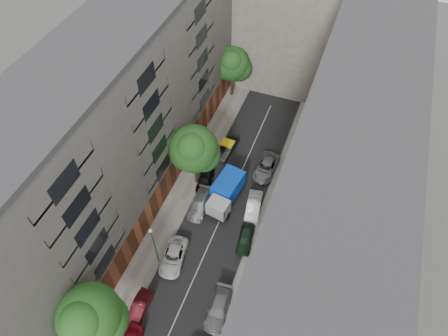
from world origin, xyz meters
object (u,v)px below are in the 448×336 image
at_px(tarp_truck, 225,192).
at_px(tree_far, 232,65).
at_px(lamp_post, 154,243).
at_px(pedestrian, 286,198).
at_px(car_left_2, 173,257).
at_px(tree_mid, 194,151).
at_px(car_right_4, 266,167).
at_px(car_left_3, 200,204).
at_px(car_left_5, 227,149).
at_px(car_left_1, 139,308).
at_px(car_right_2, 246,238).
at_px(car_left_4, 205,179).
at_px(car_right_3, 254,207).
at_px(car_right_1, 218,309).
at_px(tree_near, 90,318).

relative_size(tarp_truck, tree_far, 0.82).
xyz_separation_m(lamp_post, pedestrian, (10.60, 12.06, -3.12)).
height_order(car_left_2, tree_mid, tree_mid).
bearing_deg(pedestrian, car_right_4, -44.23).
distance_m(tarp_truck, car_left_3, 3.27).
distance_m(car_left_5, car_right_4, 5.73).
bearing_deg(car_left_1, car_right_2, 54.72).
xyz_separation_m(tarp_truck, car_left_4, (-3.24, 1.61, -0.87)).
distance_m(car_right_3, tree_mid, 9.37).
relative_size(car_right_1, tree_near, 0.49).
distance_m(car_left_2, lamp_post, 3.76).
distance_m(tarp_truck, tree_far, 19.37).
bearing_deg(car_left_2, car_right_1, -38.05).
bearing_deg(car_right_3, tree_near, -122.18).
distance_m(car_right_1, car_right_2, 8.20).
bearing_deg(car_left_1, car_left_2, 80.89).
xyz_separation_m(car_right_3, lamp_post, (-7.35, -9.70, 3.35)).
bearing_deg(pedestrian, car_right_2, 69.51).
distance_m(car_left_1, car_left_4, 16.80).
bearing_deg(pedestrian, tree_far, -49.31).
distance_m(tarp_truck, car_right_2, 5.98).
bearing_deg(car_left_2, car_left_3, 80.35).
bearing_deg(car_right_2, tree_near, -127.90).
xyz_separation_m(tarp_truck, pedestrian, (6.76, 2.17, -0.62)).
bearing_deg(car_right_2, tarp_truck, 124.44).
height_order(car_left_5, car_right_2, car_left_5).
relative_size(car_left_2, car_right_3, 1.10).
distance_m(tarp_truck, car_right_3, 3.62).
distance_m(tarp_truck, pedestrian, 7.13).
bearing_deg(car_right_4, car_left_2, -107.46).
xyz_separation_m(car_left_2, car_left_5, (0.00, 16.34, 0.02)).
bearing_deg(car_left_5, car_right_4, -6.71).
height_order(car_right_1, tree_near, tree_near).
height_order(car_left_3, pedestrian, pedestrian).
distance_m(car_left_3, pedestrian, 10.10).
height_order(car_left_4, tree_mid, tree_mid).
height_order(car_left_3, tree_near, tree_near).
bearing_deg(tarp_truck, car_right_1, -63.84).
bearing_deg(tree_near, car_right_1, 36.68).
xyz_separation_m(car_left_4, car_right_3, (6.75, -1.80, 0.02)).
bearing_deg(car_left_3, car_right_4, 51.47).
relative_size(car_right_3, car_right_4, 0.88).
relative_size(car_right_4, tree_mid, 0.57).
distance_m(car_right_2, tree_near, 17.86).
bearing_deg(pedestrian, car_right_1, 81.89).
bearing_deg(car_left_2, tree_near, -111.62).
bearing_deg(car_left_3, car_right_3, 13.28).
bearing_deg(lamp_post, car_right_4, 66.24).
distance_m(car_right_2, car_right_4, 10.43).
height_order(car_left_2, tree_near, tree_near).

